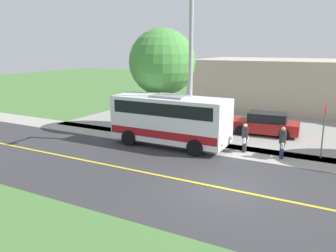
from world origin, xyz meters
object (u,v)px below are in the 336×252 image
tree_curbside (162,62)px  parked_car_near (265,124)px  pedestrian_waiting (245,137)px  shuttle_bus_front (170,118)px  stop_sign (325,121)px  commercial_building (288,83)px  street_light_pole (190,64)px  pedestrian_with_bags (283,142)px

tree_curbside → parked_car_near: bearing=109.7°
pedestrian_waiting → shuttle_bus_front: bearing=-79.3°
stop_sign → tree_curbside: (-1.30, -10.13, 2.66)m
pedestrian_waiting → commercial_building: (-16.14, -0.45, 1.40)m
pedestrian_waiting → parked_car_near: bearing=178.9°
commercial_building → street_light_pole: bearing=-9.4°
street_light_pole → commercial_building: 16.92m
parked_car_near → pedestrian_with_bags: bearing=22.5°
pedestrian_waiting → stop_sign: stop_sign is taller
stop_sign → commercial_building: (-15.30, -4.25, 0.28)m
pedestrian_with_bags → street_light_pole: 6.45m
street_light_pole → commercial_building: size_ratio=0.52×
tree_curbside → commercial_building: (-14.00, 5.88, -2.39)m
stop_sign → parked_car_near: bearing=-134.1°
shuttle_bus_front → street_light_pole: street_light_pole is taller
pedestrian_with_bags → parked_car_near: pedestrian_with_bags is taller
shuttle_bus_front → parked_car_near: bearing=140.7°
parked_car_near → tree_curbside: tree_curbside is taller
tree_curbside → commercial_building: 15.37m
shuttle_bus_front → pedestrian_waiting: (-0.79, 4.19, -0.78)m
pedestrian_waiting → commercial_building: bearing=-178.4°
shuttle_bus_front → commercial_building: (-16.93, 3.73, 0.61)m
pedestrian_with_bags → commercial_building: size_ratio=0.10×
shuttle_bus_front → tree_curbside: tree_curbside is taller
stop_sign → parked_car_near: (-3.60, -3.71, -1.28)m
stop_sign → parked_car_near: size_ratio=0.64×
stop_sign → pedestrian_with_bags: bearing=-60.1°
shuttle_bus_front → pedestrian_with_bags: size_ratio=4.12×
pedestrian_waiting → tree_curbside: tree_curbside is taller
commercial_building → stop_sign: bearing=15.5°
commercial_building → pedestrian_waiting: bearing=1.6°
stop_sign → street_light_pole: 7.60m
stop_sign → tree_curbside: tree_curbside is taller
pedestrian_waiting → parked_car_near: (-4.43, 0.09, -0.15)m
street_light_pole → shuttle_bus_front: bearing=-67.7°
pedestrian_with_bags → stop_sign: (-1.03, 1.79, 1.07)m
shuttle_bus_front → pedestrian_waiting: 4.33m
stop_sign → parked_car_near: stop_sign is taller
parked_car_near → stop_sign: bearing=45.9°
shuttle_bus_front → street_light_pole: 3.28m
pedestrian_with_bags → stop_sign: bearing=119.9°
pedestrian_waiting → pedestrian_with_bags: bearing=84.5°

